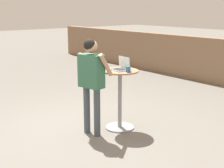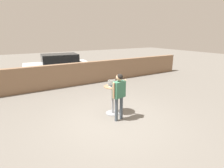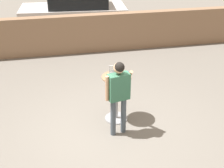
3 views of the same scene
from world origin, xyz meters
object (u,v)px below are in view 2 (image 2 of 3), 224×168
(standing_person, at_px, (119,91))
(parked_car_near_street, at_px, (58,65))
(coffee_mug, at_px, (118,84))
(laptop, at_px, (112,85))
(cafe_table, at_px, (113,98))

(standing_person, xyz_separation_m, parked_car_near_street, (-0.09, 7.59, -0.25))
(coffee_mug, relative_size, standing_person, 0.07)
(standing_person, bearing_deg, laptop, 81.26)
(cafe_table, xyz_separation_m, parked_car_near_street, (-0.17, 7.04, 0.17))
(laptop, bearing_deg, standing_person, -98.74)
(parked_car_near_street, bearing_deg, laptop, -88.59)
(cafe_table, distance_m, laptop, 0.50)
(laptop, height_order, standing_person, standing_person)
(parked_car_near_street, bearing_deg, coffee_mug, -86.84)
(cafe_table, relative_size, laptop, 3.38)
(coffee_mug, xyz_separation_m, standing_person, (-0.30, -0.54, -0.07))
(laptop, bearing_deg, coffee_mug, -6.69)
(cafe_table, distance_m, standing_person, 0.70)
(cafe_table, bearing_deg, standing_person, -98.68)
(cafe_table, bearing_deg, laptop, 79.36)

